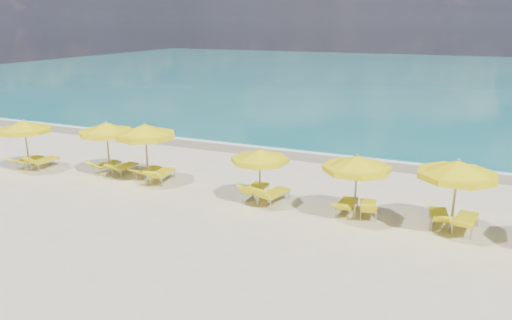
% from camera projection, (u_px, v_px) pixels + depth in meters
% --- Properties ---
extents(ground_plane, '(120.00, 120.00, 0.00)m').
position_uv_depth(ground_plane, '(240.00, 199.00, 19.36)').
color(ground_plane, beige).
extents(ocean, '(120.00, 80.00, 0.30)m').
position_uv_depth(ocean, '(408.00, 76.00, 61.62)').
color(ocean, '#126567').
rests_on(ocean, ground).
extents(wet_sand_band, '(120.00, 2.60, 0.01)m').
position_uv_depth(wet_sand_band, '(302.00, 154.00, 25.88)').
color(wet_sand_band, tan).
rests_on(wet_sand_band, ground).
extents(foam_line, '(120.00, 1.20, 0.03)m').
position_uv_depth(foam_line, '(307.00, 151.00, 26.58)').
color(foam_line, white).
rests_on(foam_line, ground).
extents(whitecap_near, '(14.00, 0.36, 0.05)m').
position_uv_depth(whitecap_near, '(267.00, 115.00, 36.66)').
color(whitecap_near, white).
rests_on(whitecap_near, ground).
extents(whitecap_far, '(18.00, 0.30, 0.05)m').
position_uv_depth(whitecap_far, '(475.00, 113.00, 37.38)').
color(whitecap_far, white).
rests_on(whitecap_far, ground).
extents(umbrella_0, '(2.97, 2.97, 2.40)m').
position_uv_depth(umbrella_0, '(24.00, 127.00, 22.57)').
color(umbrella_0, '#9B814D').
rests_on(umbrella_0, ground).
extents(umbrella_1, '(2.99, 2.99, 2.46)m').
position_uv_depth(umbrella_1, '(106.00, 129.00, 21.86)').
color(umbrella_1, '#9B814D').
rests_on(umbrella_1, ground).
extents(umbrella_2, '(3.06, 3.06, 2.61)m').
position_uv_depth(umbrella_2, '(145.00, 132.00, 20.78)').
color(umbrella_2, '#9B814D').
rests_on(umbrella_2, ground).
extents(umbrella_3, '(2.70, 2.70, 2.20)m').
position_uv_depth(umbrella_3, '(260.00, 156.00, 18.38)').
color(umbrella_3, '#9B814D').
rests_on(umbrella_3, ground).
extents(umbrella_4, '(3.12, 3.12, 2.38)m').
position_uv_depth(umbrella_4, '(357.00, 164.00, 16.81)').
color(umbrella_4, '#9B814D').
rests_on(umbrella_4, ground).
extents(umbrella_5, '(3.30, 3.30, 2.55)m').
position_uv_depth(umbrella_5, '(457.00, 170.00, 15.66)').
color(umbrella_5, '#9B814D').
rests_on(umbrella_5, ground).
extents(lounger_0_left, '(0.60, 1.72, 0.64)m').
position_uv_depth(lounger_0_left, '(29.00, 162.00, 23.65)').
color(lounger_0_left, '#A5A8AD').
rests_on(lounger_0_left, ground).
extents(lounger_0_right, '(0.64, 1.75, 0.83)m').
position_uv_depth(lounger_0_right, '(44.00, 164.00, 23.36)').
color(lounger_0_right, '#A5A8AD').
rests_on(lounger_0_right, ground).
extents(lounger_1_left, '(0.83, 1.71, 0.71)m').
position_uv_depth(lounger_1_left, '(106.00, 167.00, 22.85)').
color(lounger_1_left, '#A5A8AD').
rests_on(lounger_1_left, ground).
extents(lounger_1_right, '(0.61, 1.73, 0.74)m').
position_uv_depth(lounger_1_right, '(124.00, 170.00, 22.46)').
color(lounger_1_right, '#A5A8AD').
rests_on(lounger_1_right, ground).
extents(lounger_2_left, '(0.71, 1.70, 0.65)m').
position_uv_depth(lounger_2_left, '(148.00, 173.00, 21.99)').
color(lounger_2_left, '#A5A8AD').
rests_on(lounger_2_left, ground).
extents(lounger_2_right, '(0.92, 1.98, 0.83)m').
position_uv_depth(lounger_2_right, '(162.00, 177.00, 21.35)').
color(lounger_2_right, '#A5A8AD').
rests_on(lounger_2_right, ground).
extents(lounger_3_left, '(0.72, 1.93, 0.89)m').
position_uv_depth(lounger_3_left, '(255.00, 193.00, 19.40)').
color(lounger_3_left, '#A5A8AD').
rests_on(lounger_3_left, ground).
extents(lounger_3_right, '(1.00, 1.94, 0.91)m').
position_uv_depth(lounger_3_right, '(273.00, 198.00, 18.86)').
color(lounger_3_right, '#A5A8AD').
rests_on(lounger_3_right, ground).
extents(lounger_4_left, '(0.61, 1.78, 0.76)m').
position_uv_depth(lounger_4_left, '(347.00, 208.00, 17.90)').
color(lounger_4_left, '#A5A8AD').
rests_on(lounger_4_left, ground).
extents(lounger_4_right, '(0.91, 1.78, 0.81)m').
position_uv_depth(lounger_4_right, '(368.00, 210.00, 17.66)').
color(lounger_4_right, '#A5A8AD').
rests_on(lounger_4_right, ground).
extents(lounger_5_left, '(0.88, 1.88, 0.77)m').
position_uv_depth(lounger_5_left, '(439.00, 219.00, 16.85)').
color(lounger_5_left, '#A5A8AD').
rests_on(lounger_5_left, ground).
extents(lounger_5_right, '(0.90, 2.04, 0.80)m').
position_uv_depth(lounger_5_right, '(465.00, 225.00, 16.37)').
color(lounger_5_right, '#A5A8AD').
rests_on(lounger_5_right, ground).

